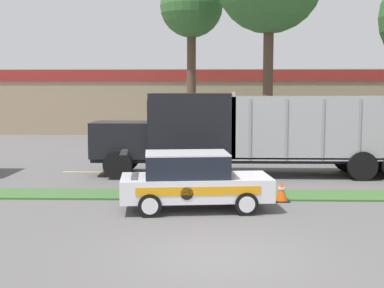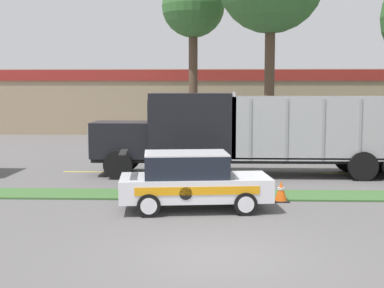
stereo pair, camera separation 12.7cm
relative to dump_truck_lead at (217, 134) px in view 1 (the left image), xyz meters
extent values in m
plane|color=#5B5959|center=(-0.13, -10.52, -1.69)|extent=(600.00, 600.00, 0.00)
cube|color=#3D6633|center=(-0.13, -4.18, -1.66)|extent=(120.00, 1.62, 0.06)
cube|color=yellow|center=(-5.28, 0.63, -1.69)|extent=(2.40, 0.14, 0.01)
cube|color=yellow|center=(0.12, 0.63, -1.69)|extent=(2.40, 0.14, 0.01)
cube|color=yellow|center=(5.52, 0.63, -1.69)|extent=(2.40, 0.14, 0.01)
cube|color=black|center=(1.20, 0.00, -1.04)|extent=(12.47, 1.27, 0.18)
cube|color=black|center=(-3.86, 0.00, -0.24)|extent=(2.36, 1.89, 1.42)
cube|color=#B7B7BC|center=(-5.07, 0.00, -0.24)|extent=(0.06, 1.61, 1.20)
cube|color=black|center=(-1.07, 0.00, 0.34)|extent=(3.21, 2.31, 2.58)
cube|color=black|center=(-2.70, 0.00, 0.79)|extent=(0.04, 1.96, 1.16)
cylinder|color=silver|center=(0.63, -0.75, 1.02)|extent=(0.14, 0.14, 1.35)
cube|color=#ADADB2|center=(3.98, 0.00, -0.89)|extent=(6.90, 2.31, 0.12)
cube|color=#ADADB2|center=(0.61, 0.00, 0.31)|extent=(0.16, 2.31, 2.39)
cube|color=#ADADB2|center=(3.98, -1.07, 0.31)|extent=(6.90, 0.16, 2.39)
cube|color=#ADADB2|center=(3.98, 1.08, 0.31)|extent=(6.90, 0.16, 2.39)
cube|color=#99999E|center=(1.22, -1.17, 0.31)|extent=(0.10, 0.04, 2.27)
cube|color=#99999E|center=(2.60, -1.17, 0.31)|extent=(0.10, 0.04, 2.27)
cube|color=#99999E|center=(3.98, -1.17, 0.31)|extent=(0.10, 0.04, 2.27)
cube|color=#99999E|center=(5.36, -1.17, 0.31)|extent=(0.10, 0.04, 2.27)
cylinder|color=black|center=(-3.86, -1.13, -1.13)|extent=(1.12, 0.30, 1.12)
cylinder|color=black|center=(-3.86, 1.14, -1.13)|extent=(1.12, 0.30, 1.12)
cylinder|color=black|center=(6.83, 1.14, -1.13)|extent=(1.12, 0.30, 1.12)
cylinder|color=black|center=(5.53, -1.13, -1.13)|extent=(1.12, 0.30, 1.12)
cylinder|color=black|center=(5.53, 1.14, -1.13)|extent=(1.12, 0.30, 1.12)
cube|color=white|center=(-0.72, -6.15, -1.04)|extent=(4.49, 2.26, 0.65)
cube|color=black|center=(-0.98, -6.18, -0.38)|extent=(2.54, 1.83, 0.66)
cube|color=white|center=(-0.98, -6.18, -0.03)|extent=(2.54, 1.83, 0.04)
cube|color=black|center=(-2.77, -6.38, 0.01)|extent=(0.36, 1.45, 0.03)
cube|color=orange|center=(-0.62, -7.05, -0.97)|extent=(3.44, 0.39, 0.23)
cylinder|color=black|center=(-0.95, -7.09, -1.04)|extent=(0.36, 0.05, 0.36)
cylinder|color=black|center=(0.70, -6.85, -1.36)|extent=(0.67, 0.27, 0.65)
cylinder|color=silver|center=(0.71, -6.96, -1.36)|extent=(0.45, 0.06, 0.46)
cylinder|color=black|center=(0.51, -5.15, -1.36)|extent=(0.67, 0.27, 0.65)
cylinder|color=silver|center=(0.50, -5.04, -1.36)|extent=(0.45, 0.06, 0.46)
cylinder|color=black|center=(-1.96, -7.15, -1.36)|extent=(0.67, 0.27, 0.65)
cylinder|color=silver|center=(-1.95, -7.26, -1.36)|extent=(0.45, 0.06, 0.46)
cylinder|color=black|center=(-2.15, -5.44, -1.36)|extent=(0.67, 0.27, 0.65)
cylinder|color=silver|center=(-2.16, -5.34, -1.36)|extent=(0.45, 0.06, 0.46)
cube|color=black|center=(1.93, -4.97, -1.67)|extent=(0.51, 0.51, 0.03)
cone|color=#EA5B14|center=(1.93, -4.97, -1.35)|extent=(0.39, 0.39, 0.62)
cylinder|color=white|center=(1.93, -4.97, -1.29)|extent=(0.21, 0.21, 0.07)
cube|color=#9E896B|center=(-0.39, 24.23, 0.76)|extent=(40.44, 12.00, 4.89)
cube|color=maroon|center=(-0.39, 18.18, 2.75)|extent=(38.42, 0.10, 0.80)
cylinder|color=brown|center=(3.03, 9.02, 2.26)|extent=(0.57, 0.57, 7.90)
cylinder|color=brown|center=(-1.44, 13.48, 2.14)|extent=(0.58, 0.58, 7.65)
sphere|color=#386B33|center=(-1.44, 13.48, 7.07)|extent=(4.03, 4.03, 4.03)
camera|label=1|loc=(-0.39, -21.47, 1.86)|focal=50.00mm
camera|label=2|loc=(-0.26, -21.47, 1.86)|focal=50.00mm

